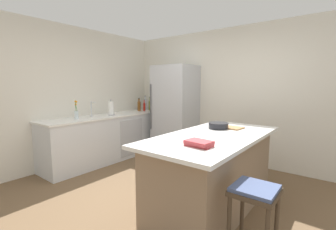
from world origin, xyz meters
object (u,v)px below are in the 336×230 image
Objects in this scene: olive_oil_bottle at (150,105)px; whiskey_bottle at (139,106)px; bar_stool at (254,201)px; sink_faucet at (92,108)px; hot_sauce_bottle at (144,107)px; kitchen_island at (213,171)px; flower_vase at (76,113)px; soda_bottle at (145,104)px; paper_towel_roll at (111,108)px; cookbook_stack at (199,143)px; cutting_board at (229,127)px; mixing_bowl at (218,126)px; refrigerator at (175,111)px.

whiskey_bottle is (-0.08, -0.29, -0.00)m from olive_oil_bottle.
bar_stool is 3.40m from sink_faucet.
hot_sauce_bottle reaches higher than bar_stool.
olive_oil_bottle reaches higher than kitchen_island.
flower_vase is (-2.53, -0.28, 0.56)m from kitchen_island.
flower_vase is at bearing -89.64° from hot_sauce_bottle.
soda_bottle is (-2.59, 1.54, 0.58)m from kitchen_island.
paper_towel_roll reaches higher than cookbook_stack.
cutting_board is at bearing 1.55° from paper_towel_roll.
soda_bottle is at bearing 155.11° from mixing_bowl.
whiskey_bottle reaches higher than cutting_board.
whiskey_bottle is (-2.62, 1.35, 0.56)m from kitchen_island.
cutting_board is (-0.03, 0.53, 0.46)m from kitchen_island.
bar_stool is 0.68m from cookbook_stack.
refrigerator is 5.30× the size of cutting_board.
mixing_bowl is at bearing 105.32° from cookbook_stack.
hot_sauce_bottle reaches higher than cookbook_stack.
hot_sauce_bottle reaches higher than kitchen_island.
refrigerator is 7.34× the size of hot_sauce_bottle.
bar_stool is at bearing -33.20° from soda_bottle.
hot_sauce_bottle is 2.67m from cutting_board.
cutting_board reaches higher than bar_stool.
flower_vase reaches higher than cutting_board.
soda_bottle is at bearing 118.59° from hot_sauce_bottle.
mixing_bowl is (-0.82, 1.01, 0.41)m from bar_stool.
refrigerator is at bearing 138.34° from bar_stool.
olive_oil_bottle is 0.12m from soda_bottle.
hot_sauce_bottle is (-0.01, -0.19, -0.03)m from olive_oil_bottle.
olive_oil_bottle reaches higher than cookbook_stack.
sink_faucet is (-2.61, 0.08, 0.60)m from kitchen_island.
mixing_bowl is at bearing -24.89° from soda_bottle.
bar_stool is 2.03× the size of flower_vase.
sink_faucet is at bearing 178.18° from kitchen_island.
hot_sauce_bottle is at bearing -92.39° from olive_oil_bottle.
kitchen_island is at bearing -41.73° from refrigerator.
paper_towel_roll is 0.90× the size of soda_bottle.
kitchen_island is 0.92m from bar_stool.
hot_sauce_bottle is (0.07, 1.37, -0.06)m from sink_faucet.
bar_stool is 1.88× the size of cutting_board.
sink_faucet and whiskey_bottle have the same top height.
whiskey_bottle reaches higher than cookbook_stack.
bar_stool is 2.26× the size of sink_faucet.
cookbook_stack reaches higher than bar_stool.
cutting_board is (2.50, 0.81, -0.09)m from flower_vase.
soda_bottle is at bearing 146.80° from bar_stool.
flower_vase is at bearing -115.85° from refrigerator.
cutting_board is (2.55, -1.00, -0.12)m from soda_bottle.
flower_vase reaches higher than hot_sauce_bottle.
cookbook_stack is at bearing 176.46° from bar_stool.
kitchen_island is 2.61m from flower_vase.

